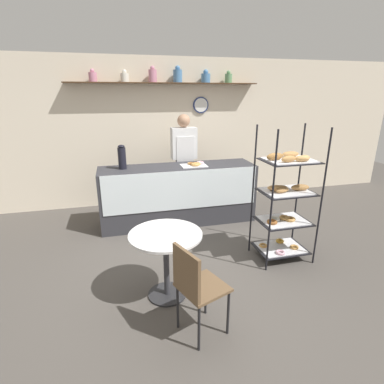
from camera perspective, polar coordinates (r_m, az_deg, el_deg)
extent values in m
plane|color=#4C4742|center=(3.93, 1.82, -13.56)|extent=(14.00, 14.00, 0.00)
cube|color=beige|center=(5.84, -5.06, 11.18)|extent=(10.00, 0.06, 2.70)
cube|color=#4C331E|center=(5.65, -5.05, 19.97)|extent=(3.42, 0.24, 0.02)
cylinder|color=#CC7F99|center=(5.58, -18.37, 20.05)|extent=(0.13, 0.13, 0.15)
sphere|color=#CC7F99|center=(5.59, -18.48, 21.05)|extent=(0.07, 0.07, 0.07)
cylinder|color=silver|center=(5.58, -12.70, 20.47)|extent=(0.14, 0.14, 0.14)
sphere|color=silver|center=(5.58, -12.77, 21.44)|extent=(0.08, 0.08, 0.08)
cylinder|color=#CC7F99|center=(5.62, -7.50, 21.06)|extent=(0.14, 0.14, 0.21)
sphere|color=#CC7F99|center=(5.63, -7.56, 22.37)|extent=(0.08, 0.08, 0.08)
cylinder|color=#4C7FB2|center=(5.70, -2.75, 21.17)|extent=(0.16, 0.16, 0.21)
sphere|color=#4C7FB2|center=(5.70, -2.77, 22.52)|extent=(0.09, 0.09, 0.09)
cylinder|color=#4C7FB2|center=(5.82, 2.63, 20.83)|extent=(0.16, 0.16, 0.16)
sphere|color=#4C7FB2|center=(5.83, 2.64, 21.88)|extent=(0.09, 0.09, 0.09)
cylinder|color=#669966|center=(5.96, 6.95, 20.68)|extent=(0.13, 0.13, 0.16)
sphere|color=#669966|center=(5.97, 6.99, 21.67)|extent=(0.07, 0.07, 0.07)
cylinder|color=navy|center=(5.90, 1.68, 16.23)|extent=(0.30, 0.03, 0.30)
cylinder|color=white|center=(5.89, 1.73, 16.23)|extent=(0.25, 0.00, 0.25)
cube|color=#333338|center=(4.95, -2.61, -0.46)|extent=(2.51, 0.64, 0.96)
cube|color=silver|center=(4.60, -1.80, 0.30)|extent=(2.41, 0.01, 0.61)
cylinder|color=black|center=(3.54, 14.93, -2.41)|extent=(0.02, 0.02, 1.71)
cylinder|color=black|center=(3.90, 23.46, -1.42)|extent=(0.02, 0.02, 1.71)
cylinder|color=black|center=(3.96, 11.50, 0.05)|extent=(0.02, 0.02, 1.71)
cylinder|color=black|center=(4.28, 19.51, 0.74)|extent=(0.02, 0.02, 1.71)
cube|color=black|center=(4.19, 16.47, -10.24)|extent=(0.63, 0.48, 0.01)
cube|color=silver|center=(4.19, 16.48, -10.09)|extent=(0.56, 0.42, 0.01)
torus|color=tan|center=(4.21, 18.90, -9.89)|extent=(0.11, 0.11, 0.03)
torus|color=tan|center=(4.14, 13.39, -9.86)|extent=(0.11, 0.11, 0.03)
torus|color=gold|center=(4.30, 16.40, -8.93)|extent=(0.11, 0.11, 0.03)
torus|color=#EAB2C1|center=(4.03, 16.48, -10.97)|extent=(0.12, 0.12, 0.03)
cube|color=black|center=(4.03, 16.97, -5.31)|extent=(0.63, 0.48, 0.01)
cube|color=silver|center=(4.02, 16.99, -5.15)|extent=(0.56, 0.42, 0.01)
torus|color=brown|center=(3.87, 15.01, -5.51)|extent=(0.13, 0.13, 0.04)
torus|color=tan|center=(4.02, 18.14, -4.90)|extent=(0.14, 0.14, 0.04)
torus|color=silver|center=(3.97, 15.47, -4.95)|extent=(0.13, 0.13, 0.03)
torus|color=tan|center=(4.03, 17.23, -4.70)|extent=(0.13, 0.13, 0.04)
cube|color=black|center=(3.89, 17.50, 0.01)|extent=(0.63, 0.48, 0.01)
cube|color=silver|center=(3.89, 17.52, 0.18)|extent=(0.56, 0.42, 0.01)
ellipsoid|color=#B27F47|center=(3.82, 16.22, 0.67)|extent=(0.24, 0.12, 0.08)
ellipsoid|color=tan|center=(3.85, 15.64, 0.79)|extent=(0.23, 0.12, 0.07)
ellipsoid|color=#B27F47|center=(3.79, 16.77, 0.35)|extent=(0.22, 0.14, 0.06)
ellipsoid|color=#B27F47|center=(3.94, 19.90, 0.84)|extent=(0.24, 0.12, 0.08)
cube|color=black|center=(3.79, 18.07, 5.66)|extent=(0.63, 0.48, 0.01)
cube|color=silver|center=(3.79, 18.09, 5.83)|extent=(0.56, 0.42, 0.01)
ellipsoid|color=#B27F47|center=(3.62, 17.95, 6.01)|extent=(0.22, 0.11, 0.08)
ellipsoid|color=#B27F47|center=(3.93, 18.24, 6.86)|extent=(0.23, 0.10, 0.07)
ellipsoid|color=olive|center=(3.68, 15.52, 6.52)|extent=(0.23, 0.10, 0.09)
ellipsoid|color=tan|center=(3.74, 20.64, 6.06)|extent=(0.18, 0.13, 0.07)
ellipsoid|color=tan|center=(3.70, 20.16, 6.00)|extent=(0.17, 0.12, 0.07)
cube|color=#282833|center=(5.48, -1.50, 1.49)|extent=(0.26, 0.19, 0.97)
cube|color=silver|center=(5.31, -1.57, 9.28)|extent=(0.44, 0.22, 0.54)
cube|color=silver|center=(5.22, -1.28, 8.04)|extent=(0.31, 0.01, 0.45)
sphere|color=tan|center=(5.27, -1.61, 13.42)|extent=(0.22, 0.22, 0.22)
cylinder|color=#262628|center=(3.43, -4.73, -18.76)|extent=(0.41, 0.41, 0.02)
cylinder|color=#333338|center=(3.23, -4.89, -13.76)|extent=(0.06, 0.06, 0.69)
cylinder|color=white|center=(3.05, -5.08, -8.10)|extent=(0.75, 0.75, 0.02)
cylinder|color=black|center=(2.87, 6.90, -21.83)|extent=(0.02, 0.02, 0.45)
cylinder|color=black|center=(3.06, 2.62, -18.77)|extent=(0.02, 0.02, 0.45)
cylinder|color=black|center=(2.72, 1.34, -24.54)|extent=(0.02, 0.02, 0.45)
cylinder|color=black|center=(2.92, -2.74, -21.00)|extent=(0.02, 0.02, 0.45)
cube|color=brown|center=(2.74, 2.09, -17.64)|extent=(0.49, 0.49, 0.03)
cube|color=brown|center=(2.53, -1.11, -15.11)|extent=(0.16, 0.35, 0.40)
cylinder|color=black|center=(4.73, -13.18, 6.26)|extent=(0.12, 0.12, 0.33)
ellipsoid|color=black|center=(4.70, -13.34, 8.45)|extent=(0.10, 0.10, 0.05)
cube|color=silver|center=(4.83, 0.33, 5.06)|extent=(0.41, 0.30, 0.01)
torus|color=brown|center=(4.88, -0.05, 5.46)|extent=(0.11, 0.11, 0.03)
torus|color=brown|center=(4.90, 0.81, 5.49)|extent=(0.10, 0.10, 0.03)
torus|color=tan|center=(4.90, -0.20, 5.48)|extent=(0.11, 0.11, 0.03)
torus|color=#EAB2C1|center=(4.93, 1.59, 5.60)|extent=(0.12, 0.12, 0.04)
torus|color=tan|center=(4.84, 0.99, 5.39)|extent=(0.12, 0.12, 0.04)
torus|color=tan|center=(4.79, 0.64, 5.27)|extent=(0.14, 0.14, 0.04)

